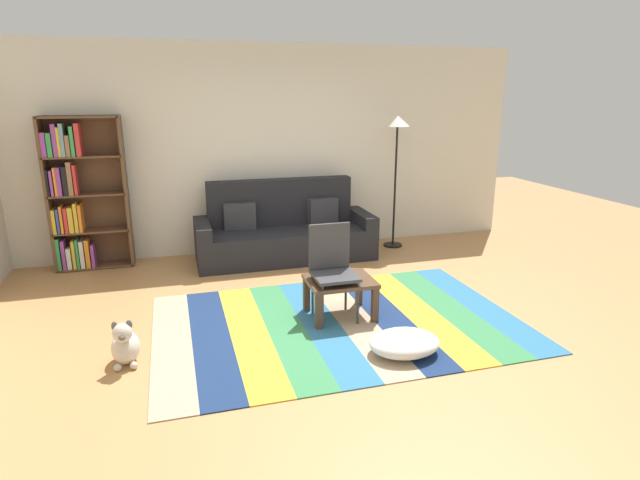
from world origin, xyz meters
The scene contains 11 objects.
ground_plane centered at (0.00, 0.00, 0.00)m, with size 14.00×14.00×0.00m, color #B27F4C.
back_wall centered at (0.00, 2.55, 1.35)m, with size 6.80×0.10×2.70m, color silver.
rug centered at (0.01, -0.10, 0.01)m, with size 3.35×2.23×0.01m.
couch centered at (-0.04, 2.02, 0.34)m, with size 2.26×0.80×1.00m.
bookshelf centered at (-2.48, 2.30, 0.91)m, with size 0.90×0.28×1.83m.
coffee_table centered at (0.07, 0.05, 0.31)m, with size 0.63×0.51×0.37m.
pouf centered at (0.34, -0.81, 0.10)m, with size 0.60×0.47×0.18m, color white.
dog centered at (-1.85, -0.33, 0.16)m, with size 0.22×0.35×0.40m.
standing_lamp centered at (1.54, 2.12, 1.50)m, with size 0.32×0.32×1.79m.
tv_remote centered at (0.06, 0.05, 0.39)m, with size 0.04×0.15×0.02m, color black.
folding_chair centered at (0.00, 0.09, 0.53)m, with size 0.40×0.40×0.90m.
Camera 1 is at (-1.40, -4.33, 2.09)m, focal length 29.10 mm.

